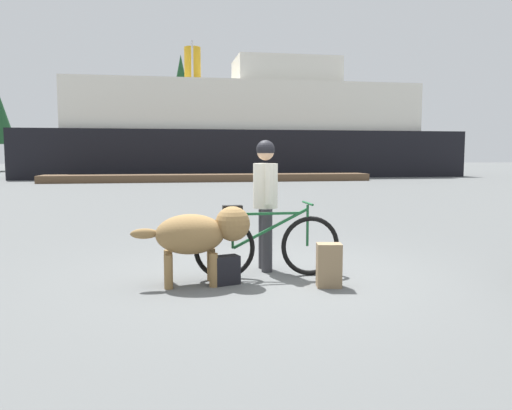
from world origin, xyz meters
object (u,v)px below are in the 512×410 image
at_px(backpack, 329,265).
at_px(handbag_pannier, 225,270).
at_px(person_cyclist, 265,192).
at_px(dog, 200,233).
at_px(ferry_boat, 246,132).
at_px(bicycle, 267,245).
at_px(sailboat_moored, 194,170).

height_order(backpack, handbag_pannier, backpack).
bearing_deg(person_cyclist, backpack, -60.50).
xyz_separation_m(dog, backpack, (1.46, -0.38, -0.35)).
distance_m(backpack, ferry_boat, 30.09).
height_order(bicycle, dog, bicycle).
distance_m(ferry_boat, sailboat_moored, 4.61).
height_order(person_cyclist, handbag_pannier, person_cyclist).
bearing_deg(ferry_boat, dog, -100.06).
distance_m(dog, handbag_pannier, 0.53).
bearing_deg(person_cyclist, sailboat_moored, 88.74).
bearing_deg(sailboat_moored, handbag_pannier, -92.46).
distance_m(bicycle, dog, 0.89).
bearing_deg(backpack, handbag_pannier, 164.37).
xyz_separation_m(dog, ferry_boat, (5.21, 29.34, 2.43)).
bearing_deg(person_cyclist, dog, -146.54).
bearing_deg(dog, sailboat_moored, 86.94).
xyz_separation_m(bicycle, sailboat_moored, (0.67, 28.10, 0.08)).
bearing_deg(ferry_boat, handbag_pannier, -99.49).
bearing_deg(sailboat_moored, ferry_boat, 15.82).
distance_m(person_cyclist, handbag_pannier, 1.24).
bearing_deg(bicycle, person_cyclist, 81.88).
distance_m(person_cyclist, dog, 1.16).
xyz_separation_m(bicycle, handbag_pannier, (-0.55, -0.26, -0.23)).
height_order(person_cyclist, backpack, person_cyclist).
xyz_separation_m(person_cyclist, backpack, (0.55, -0.98, -0.77)).
height_order(bicycle, sailboat_moored, sailboat_moored).
xyz_separation_m(ferry_boat, sailboat_moored, (-3.70, -1.05, -2.55)).
height_order(dog, handbag_pannier, dog).
height_order(bicycle, handbag_pannier, bicycle).
relative_size(backpack, ferry_boat, 0.02).
bearing_deg(dog, ferry_boat, 79.94).
bearing_deg(dog, bicycle, 13.30).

